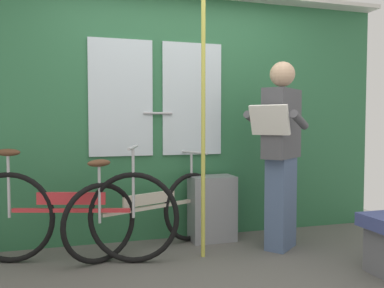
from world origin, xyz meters
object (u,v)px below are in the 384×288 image
object	(u,v)px
bicycle_leaning_behind	(70,215)
handrail_pole	(203,117)
passenger_reading_newspaper	(281,151)
trash_bin_by_wall	(212,208)
bicycle_near_door	(149,212)

from	to	relation	value
bicycle_leaning_behind	handrail_pole	distance (m)	1.35
passenger_reading_newspaper	trash_bin_by_wall	world-z (taller)	passenger_reading_newspaper
trash_bin_by_wall	handrail_pole	bearing A→B (deg)	-118.10
passenger_reading_newspaper	handrail_pole	xyz separation A→B (m)	(-0.74, -0.02, 0.30)
trash_bin_by_wall	passenger_reading_newspaper	bearing A→B (deg)	-39.84
trash_bin_by_wall	handrail_pole	size ratio (longest dim) A/B	0.26
bicycle_leaning_behind	trash_bin_by_wall	world-z (taller)	bicycle_leaning_behind
bicycle_near_door	handrail_pole	xyz separation A→B (m)	(0.42, -0.28, 0.83)
trash_bin_by_wall	bicycle_near_door	bearing A→B (deg)	-165.79
passenger_reading_newspaper	bicycle_near_door	bearing A→B (deg)	-52.05
bicycle_near_door	bicycle_leaning_behind	world-z (taller)	bicycle_leaning_behind
bicycle_near_door	trash_bin_by_wall	xyz separation A→B (m)	(0.65, 0.17, -0.04)
bicycle_leaning_behind	passenger_reading_newspaper	world-z (taller)	passenger_reading_newspaper
bicycle_leaning_behind	handrail_pole	bearing A→B (deg)	8.32
bicycle_near_door	trash_bin_by_wall	distance (m)	0.67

